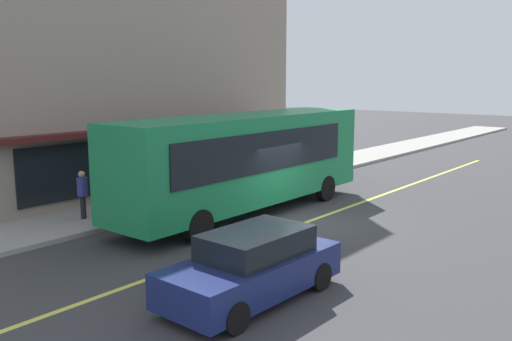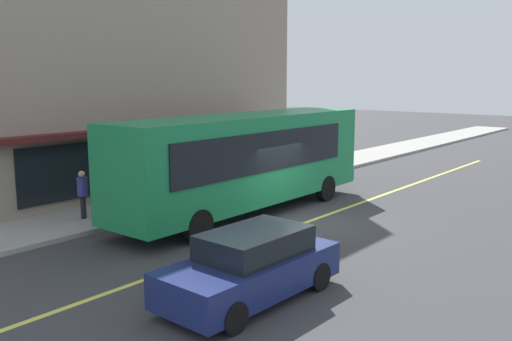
% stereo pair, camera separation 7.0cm
% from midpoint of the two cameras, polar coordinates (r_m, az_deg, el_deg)
% --- Properties ---
extents(ground, '(120.00, 120.00, 0.00)m').
position_cam_midpoint_polar(ground, '(18.28, 5.29, -5.46)').
color(ground, '#38383A').
extents(sidewalk, '(80.00, 2.93, 0.15)m').
position_cam_midpoint_polar(sidewalk, '(21.90, -7.22, -2.76)').
color(sidewalk, '#9E9B93').
rests_on(sidewalk, ground).
extents(lane_centre_stripe, '(36.00, 0.16, 0.01)m').
position_cam_midpoint_polar(lane_centre_stripe, '(18.28, 5.29, -5.45)').
color(lane_centre_stripe, '#D8D14C').
rests_on(lane_centre_stripe, ground).
extents(storefront_building, '(18.57, 8.79, 14.11)m').
position_cam_midpoint_polar(storefront_building, '(25.51, -17.48, 14.38)').
color(storefront_building, gray).
rests_on(storefront_building, ground).
extents(bus, '(11.16, 2.70, 3.50)m').
position_cam_midpoint_polar(bus, '(19.07, -0.90, 1.30)').
color(bus, '#197F47').
rests_on(bus, ground).
extents(car_navy, '(4.34, 1.94, 1.52)m').
position_cam_midpoint_polar(car_navy, '(11.92, -0.30, -10.00)').
color(car_navy, navy).
rests_on(car_navy, ground).
extents(pedestrian_at_corner, '(0.34, 0.34, 1.61)m').
position_cam_midpoint_polar(pedestrian_at_corner, '(18.81, -17.63, -1.98)').
color(pedestrian_at_corner, black).
rests_on(pedestrian_at_corner, sidewalk).
extents(pedestrian_near_storefront, '(0.34, 0.34, 1.84)m').
position_cam_midpoint_polar(pedestrian_near_storefront, '(29.28, 4.99, 2.77)').
color(pedestrian_near_storefront, black).
rests_on(pedestrian_near_storefront, sidewalk).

